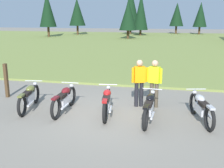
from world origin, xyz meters
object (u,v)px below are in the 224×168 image
at_px(rider_in_hivis_vest, 154,81).
at_px(trail_marker_post, 6,81).
at_px(motorcycle_red, 107,102).
at_px(motorcycle_silver, 201,108).
at_px(motorcycle_maroon, 64,99).
at_px(motorcycle_black, 149,107).
at_px(motorcycle_olive, 29,97).
at_px(rider_near_row_end, 139,80).

relative_size(rider_in_hivis_vest, trail_marker_post, 1.24).
distance_m(rider_in_hivis_vest, trail_marker_post, 5.75).
height_order(rider_in_hivis_vest, trail_marker_post, rider_in_hivis_vest).
bearing_deg(motorcycle_red, motorcycle_silver, 1.12).
height_order(motorcycle_maroon, trail_marker_post, trail_marker_post).
distance_m(motorcycle_black, motorcycle_silver, 1.56).
xyz_separation_m(motorcycle_olive, rider_near_row_end, (3.63, 1.13, 0.51)).
bearing_deg(motorcycle_silver, rider_in_hivis_vest, 144.37).
distance_m(motorcycle_red, trail_marker_post, 4.45).
xyz_separation_m(motorcycle_olive, motorcycle_black, (4.12, -0.19, 0.00)).
distance_m(motorcycle_maroon, rider_in_hivis_vest, 3.14).
bearing_deg(rider_near_row_end, motorcycle_black, -69.81).
xyz_separation_m(motorcycle_maroon, motorcycle_black, (2.84, -0.21, 0.00)).
relative_size(motorcycle_black, motorcycle_silver, 1.02).
bearing_deg(motorcycle_red, motorcycle_olive, -178.73).
xyz_separation_m(motorcycle_silver, trail_marker_post, (-7.24, 0.98, 0.24)).
bearing_deg(trail_marker_post, motorcycle_red, -13.47).
bearing_deg(motorcycle_black, motorcycle_olive, 177.32).
bearing_deg(trail_marker_post, motorcycle_maroon, -20.56).
height_order(motorcycle_maroon, rider_in_hivis_vest, rider_in_hivis_vest).
height_order(motorcycle_black, rider_in_hivis_vest, rider_in_hivis_vest).
height_order(motorcycle_olive, rider_near_row_end, rider_near_row_end).
distance_m(motorcycle_olive, rider_near_row_end, 3.84).
distance_m(motorcycle_olive, motorcycle_black, 4.12).
xyz_separation_m(motorcycle_maroon, motorcycle_red, (1.45, 0.04, 0.00)).
xyz_separation_m(motorcycle_red, motorcycle_black, (1.39, -0.25, 0.00)).
distance_m(motorcycle_silver, rider_near_row_end, 2.31).
bearing_deg(rider_near_row_end, motorcycle_silver, -26.73).
bearing_deg(motorcycle_maroon, rider_in_hivis_vest, 22.14).
height_order(motorcycle_maroon, motorcycle_black, same).
distance_m(motorcycle_olive, motorcycle_maroon, 1.28).
relative_size(motorcycle_red, motorcycle_silver, 1.01).
relative_size(motorcycle_olive, motorcycle_maroon, 0.99).
relative_size(motorcycle_maroon, rider_near_row_end, 1.26).
bearing_deg(motorcycle_red, rider_near_row_end, 49.83).
xyz_separation_m(motorcycle_black, rider_near_row_end, (-0.49, 1.32, 0.51)).
height_order(motorcycle_black, trail_marker_post, trail_marker_post).
relative_size(motorcycle_black, trail_marker_post, 1.56).
bearing_deg(motorcycle_maroon, rider_near_row_end, 25.35).
bearing_deg(motorcycle_olive, trail_marker_post, 145.54).
bearing_deg(motorcycle_maroon, trail_marker_post, 159.44).
bearing_deg(motorcycle_olive, motorcycle_black, -2.68).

